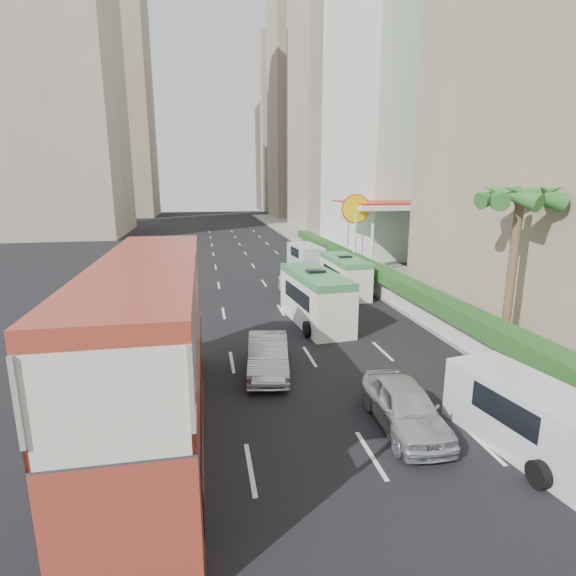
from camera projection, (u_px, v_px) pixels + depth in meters
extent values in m
plane|color=black|center=(360.00, 416.00, 13.85)|extent=(200.00, 200.00, 0.00)
cube|color=#A63728|center=(153.00, 352.00, 12.18)|extent=(2.50, 11.00, 5.06)
imported|color=#B7B9BE|center=(268.00, 372.00, 17.03)|extent=(1.99, 4.31, 1.37)
imported|color=#B7B9BE|center=(404.00, 428.00, 13.18)|extent=(1.81, 4.13, 1.38)
imported|color=silver|center=(303.00, 297.00, 28.19)|extent=(2.50, 5.29, 1.46)
cube|color=silver|center=(315.00, 298.00, 22.69)|extent=(2.56, 6.12, 2.64)
cube|color=silver|center=(344.00, 275.00, 28.85)|extent=(1.89, 5.35, 2.36)
cube|color=silver|center=(529.00, 417.00, 11.98)|extent=(2.52, 4.83, 1.84)
cube|color=silver|center=(305.00, 256.00, 37.71)|extent=(2.32, 4.90, 1.90)
cube|color=#99968C|center=(361.00, 263.00, 39.36)|extent=(6.00, 120.00, 0.18)
cube|color=silver|center=(379.00, 286.00, 28.20)|extent=(0.30, 44.00, 1.00)
cube|color=#2D6626|center=(379.00, 272.00, 28.01)|extent=(1.10, 44.00, 0.70)
cylinder|color=brown|center=(512.00, 274.00, 18.31)|extent=(0.36, 0.36, 6.40)
cube|color=silver|center=(382.00, 235.00, 37.02)|extent=(6.50, 8.00, 5.50)
cube|color=tan|center=(349.00, 58.00, 66.80)|extent=(16.00, 16.00, 50.00)
cube|color=tan|center=(306.00, 106.00, 90.26)|extent=(14.00, 14.00, 44.00)
cube|color=tan|center=(286.00, 128.00, 111.75)|extent=(14.00, 14.00, 40.00)
cube|color=tan|center=(36.00, 26.00, 56.10)|extent=(18.00, 18.00, 52.00)
cube|color=tan|center=(109.00, 101.00, 90.62)|extent=(16.00, 16.00, 46.00)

